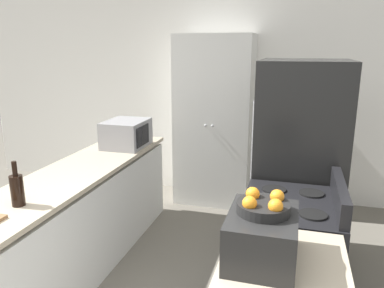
{
  "coord_description": "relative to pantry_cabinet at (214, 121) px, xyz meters",
  "views": [
    {
      "loc": [
        0.88,
        -1.19,
        1.88
      ],
      "look_at": [
        0.0,
        1.89,
        1.05
      ],
      "focal_mm": 35.0,
      "sensor_mm": 36.0,
      "label": 1
    }
  ],
  "objects": [
    {
      "name": "wine_bottle",
      "position": [
        -0.73,
        -2.5,
        -0.01
      ],
      "size": [
        0.08,
        0.08,
        0.3
      ],
      "color": "black",
      "rests_on": "counter_left"
    },
    {
      "name": "toaster_oven",
      "position": [
        0.83,
        -2.71,
        -0.01
      ],
      "size": [
        0.33,
        0.43,
        0.23
      ],
      "color": "black",
      "rests_on": "counter_right"
    },
    {
      "name": "refrigerator",
      "position": [
        1.0,
        -1.15,
        -0.12
      ],
      "size": [
        0.74,
        0.79,
        1.78
      ],
      "color": "black",
      "rests_on": "ground_plane"
    },
    {
      "name": "stove",
      "position": [
        0.97,
        -1.96,
        -0.56
      ],
      "size": [
        0.66,
        0.74,
        1.05
      ],
      "color": "black",
      "rests_on": "ground_plane"
    },
    {
      "name": "fruit_bowl",
      "position": [
        0.83,
        -2.69,
        0.15
      ],
      "size": [
        0.25,
        0.25,
        0.1
      ],
      "color": "black",
      "rests_on": "toaster_oven"
    },
    {
      "name": "pantry_cabinet",
      "position": [
        0.0,
        0.0,
        0.0
      ],
      "size": [
        0.9,
        0.56,
        2.03
      ],
      "color": "silver",
      "rests_on": "ground_plane"
    },
    {
      "name": "microwave",
      "position": [
        -0.71,
        -0.95,
        0.01
      ],
      "size": [
        0.39,
        0.48,
        0.27
      ],
      "color": "#939399",
      "rests_on": "counter_left"
    },
    {
      "name": "counter_left",
      "position": [
        -0.78,
        -1.76,
        -0.59
      ],
      "size": [
        0.6,
        2.59,
        0.89
      ],
      "color": "silver",
      "rests_on": "ground_plane"
    },
    {
      "name": "wall_back",
      "position": [
        0.08,
        0.32,
        0.28
      ],
      "size": [
        7.0,
        0.06,
        2.6
      ],
      "color": "white",
      "rests_on": "ground_plane"
    }
  ]
}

